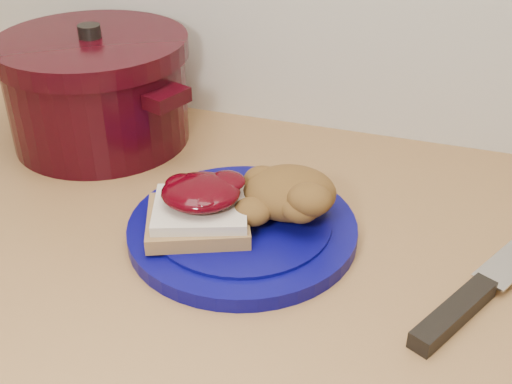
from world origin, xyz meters
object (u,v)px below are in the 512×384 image
(chef_knife, at_px, (478,292))
(pepper_grinder, at_px, (113,82))
(plate, at_px, (242,229))
(dutch_oven, at_px, (97,89))

(chef_knife, height_order, pepper_grinder, pepper_grinder)
(plate, bearing_deg, pepper_grinder, 141.61)
(plate, relative_size, pepper_grinder, 2.09)
(plate, relative_size, dutch_oven, 0.78)
(dutch_oven, bearing_deg, pepper_grinder, 99.71)
(dutch_oven, relative_size, pepper_grinder, 2.69)
(plate, xyz_separation_m, dutch_oven, (-0.28, 0.17, 0.07))
(chef_knife, height_order, dutch_oven, dutch_oven)
(chef_knife, bearing_deg, plate, 111.16)
(plate, height_order, pepper_grinder, pepper_grinder)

